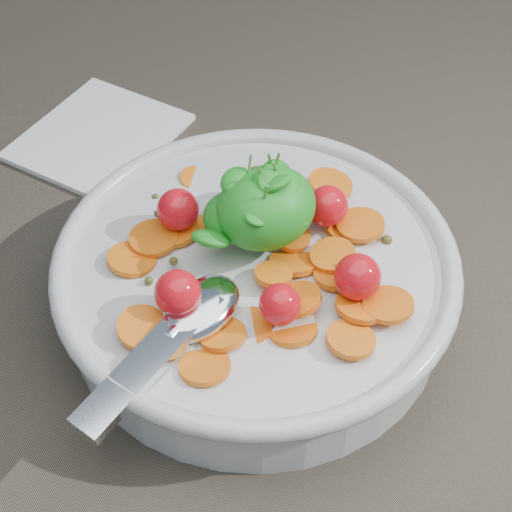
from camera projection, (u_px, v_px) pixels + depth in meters
ground at (229, 294)px, 0.64m from camera, size 6.00×6.00×0.00m
bowl at (256, 277)px, 0.61m from camera, size 0.33×0.31×0.13m
napkin at (99, 137)px, 0.78m from camera, size 0.19×0.18×0.01m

